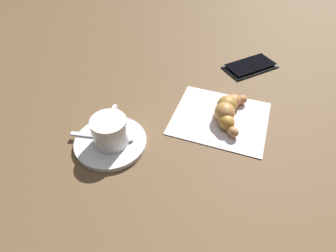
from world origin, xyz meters
TOP-DOWN VIEW (x-y plane):
  - ground_plane at (0.00, 0.00)m, footprint 1.80×1.80m
  - saucer at (0.13, 0.05)m, footprint 0.14×0.14m
  - espresso_cup at (0.12, 0.05)m, footprint 0.07×0.10m
  - teaspoon at (0.12, 0.04)m, footprint 0.13×0.02m
  - sugar_packet at (0.13, 0.02)m, footprint 0.06×0.04m
  - napkin at (-0.09, -0.04)m, footprint 0.23×0.21m
  - croissant at (-0.10, -0.04)m, footprint 0.08×0.13m
  - cell_phone at (-0.18, -0.24)m, footprint 0.15×0.13m

SIDE VIEW (x-z plane):
  - ground_plane at x=0.00m, z-range 0.00..0.00m
  - napkin at x=-0.09m, z-range 0.00..0.00m
  - saucer at x=0.13m, z-range 0.00..0.01m
  - cell_phone at x=-0.18m, z-range 0.00..0.01m
  - teaspoon at x=0.12m, z-range 0.01..0.02m
  - sugar_packet at x=0.13m, z-range 0.01..0.02m
  - croissant at x=-0.10m, z-range 0.00..0.04m
  - espresso_cup at x=0.12m, z-range 0.01..0.06m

